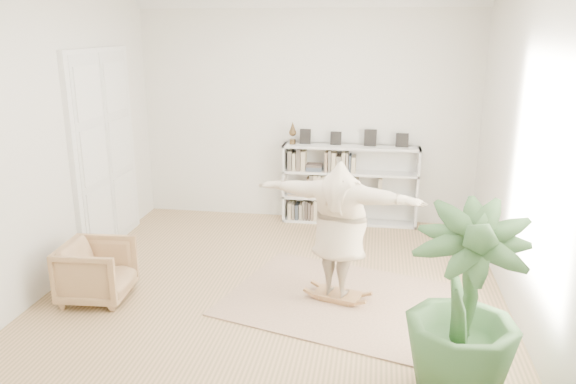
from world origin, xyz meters
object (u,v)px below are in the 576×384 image
object	(u,v)px
armchair	(97,271)
houseplant	(464,304)
bookshelf	(349,186)
person	(339,226)
rocker_board	(338,295)

from	to	relation	value
armchair	houseplant	bearing A→B (deg)	-110.65
bookshelf	houseplant	xyz separation A→B (m)	(1.21, -4.41, 0.23)
person	bookshelf	bearing A→B (deg)	-73.46
person	rocker_board	bearing A→B (deg)	15.41
rocker_board	person	size ratio (longest dim) A/B	0.30
rocker_board	houseplant	size ratio (longest dim) A/B	0.34
bookshelf	rocker_board	bearing A→B (deg)	-89.32
bookshelf	armchair	bearing A→B (deg)	-130.89
person	houseplant	size ratio (longest dim) A/B	1.14
rocker_board	houseplant	distance (m)	2.13
person	houseplant	world-z (taller)	person
armchair	houseplant	world-z (taller)	houseplant
armchair	rocker_board	bearing A→B (deg)	-86.01
bookshelf	armchair	size ratio (longest dim) A/B	2.83
bookshelf	rocker_board	xyz separation A→B (m)	(0.03, -2.82, -0.56)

